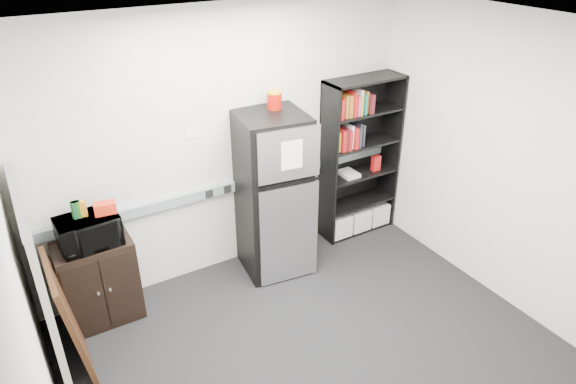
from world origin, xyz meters
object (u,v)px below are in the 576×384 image
object	(u,v)px
cabinet	(99,282)
refrigerator	(273,195)
cubicle_partition	(42,288)
bookshelf	(359,159)
microwave	(88,231)

from	to	relation	value
cabinet	refrigerator	size ratio (longest dim) A/B	0.48
cabinet	refrigerator	xyz separation A→B (m)	(1.77, -0.08, 0.44)
cubicle_partition	cabinet	distance (m)	0.74
cubicle_partition	refrigerator	world-z (taller)	refrigerator
bookshelf	cabinet	bearing A→B (deg)	-178.76
cabinet	microwave	bearing A→B (deg)	-90.00
bookshelf	cubicle_partition	xyz separation A→B (m)	(-3.43, -0.49, -0.10)
microwave	refrigerator	world-z (taller)	refrigerator
cubicle_partition	microwave	xyz separation A→B (m)	(0.45, 0.40, 0.15)
bookshelf	refrigerator	xyz separation A→B (m)	(-1.21, -0.14, -0.06)
bookshelf	cubicle_partition	world-z (taller)	bookshelf
cubicle_partition	refrigerator	distance (m)	2.25
bookshelf	microwave	size ratio (longest dim) A/B	3.69
bookshelf	cubicle_partition	bearing A→B (deg)	-171.94
refrigerator	bookshelf	bearing A→B (deg)	14.26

